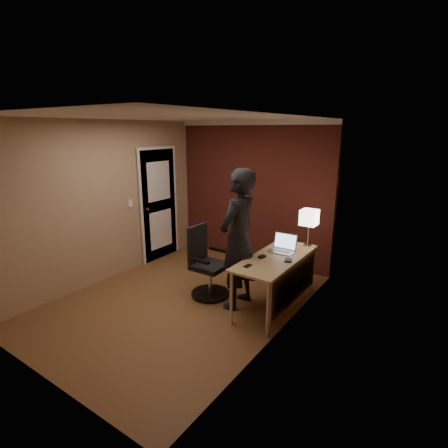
{
  "coord_description": "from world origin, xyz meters",
  "views": [
    {
      "loc": [
        3.04,
        -3.41,
        2.36
      ],
      "look_at": [
        0.35,
        0.55,
        1.05
      ],
      "focal_mm": 28.0,
      "sensor_mm": 36.0,
      "label": 1
    }
  ],
  "objects_px": {
    "desk_lamp": "(309,218)",
    "laptop": "(283,246)",
    "phone": "(248,266)",
    "wallet": "(288,260)",
    "office_chair": "(206,266)",
    "person": "(238,240)",
    "mouse": "(262,257)",
    "desk": "(281,267)"
  },
  "relations": [
    {
      "from": "desk",
      "to": "phone",
      "type": "distance_m",
      "value": 0.56
    },
    {
      "from": "wallet",
      "to": "person",
      "type": "relative_size",
      "value": 0.06
    },
    {
      "from": "desk_lamp",
      "to": "office_chair",
      "type": "relative_size",
      "value": 0.53
    },
    {
      "from": "laptop",
      "to": "person",
      "type": "xyz_separation_m",
      "value": [
        -0.43,
        -0.5,
        0.15
      ]
    },
    {
      "from": "laptop",
      "to": "wallet",
      "type": "relative_size",
      "value": 3.05
    },
    {
      "from": "mouse",
      "to": "laptop",
      "type": "bearing_deg",
      "value": 83.8
    },
    {
      "from": "desk_lamp",
      "to": "phone",
      "type": "relative_size",
      "value": 4.65
    },
    {
      "from": "mouse",
      "to": "wallet",
      "type": "distance_m",
      "value": 0.35
    },
    {
      "from": "desk_lamp",
      "to": "person",
      "type": "relative_size",
      "value": 0.28
    },
    {
      "from": "desk_lamp",
      "to": "wallet",
      "type": "height_order",
      "value": "desk_lamp"
    },
    {
      "from": "desk",
      "to": "wallet",
      "type": "height_order",
      "value": "wallet"
    },
    {
      "from": "desk",
      "to": "phone",
      "type": "height_order",
      "value": "phone"
    },
    {
      "from": "wallet",
      "to": "office_chair",
      "type": "bearing_deg",
      "value": -171.93
    },
    {
      "from": "desk",
      "to": "wallet",
      "type": "bearing_deg",
      "value": -24.85
    },
    {
      "from": "desk_lamp",
      "to": "laptop",
      "type": "xyz_separation_m",
      "value": [
        -0.2,
        -0.38,
        -0.35
      ]
    },
    {
      "from": "phone",
      "to": "office_chair",
      "type": "xyz_separation_m",
      "value": [
        -0.84,
        0.27,
        -0.29
      ]
    },
    {
      "from": "phone",
      "to": "person",
      "type": "bearing_deg",
      "value": 142.42
    },
    {
      "from": "wallet",
      "to": "mouse",
      "type": "bearing_deg",
      "value": -166.43
    },
    {
      "from": "phone",
      "to": "wallet",
      "type": "relative_size",
      "value": 1.05
    },
    {
      "from": "mouse",
      "to": "wallet",
      "type": "relative_size",
      "value": 0.91
    },
    {
      "from": "mouse",
      "to": "wallet",
      "type": "bearing_deg",
      "value": 22.72
    },
    {
      "from": "wallet",
      "to": "office_chair",
      "type": "relative_size",
      "value": 0.11
    },
    {
      "from": "office_chair",
      "to": "person",
      "type": "height_order",
      "value": "person"
    },
    {
      "from": "office_chair",
      "to": "laptop",
      "type": "bearing_deg",
      "value": 27.38
    },
    {
      "from": "desk_lamp",
      "to": "wallet",
      "type": "bearing_deg",
      "value": -88.17
    },
    {
      "from": "laptop",
      "to": "phone",
      "type": "distance_m",
      "value": 0.78
    },
    {
      "from": "person",
      "to": "phone",
      "type": "bearing_deg",
      "value": 48.17
    },
    {
      "from": "desk",
      "to": "laptop",
      "type": "distance_m",
      "value": 0.35
    },
    {
      "from": "person",
      "to": "mouse",
      "type": "bearing_deg",
      "value": 104.44
    },
    {
      "from": "mouse",
      "to": "office_chair",
      "type": "xyz_separation_m",
      "value": [
        -0.85,
        -0.09,
        -0.3
      ]
    },
    {
      "from": "office_chair",
      "to": "mouse",
      "type": "bearing_deg",
      "value": 5.84
    },
    {
      "from": "office_chair",
      "to": "person",
      "type": "relative_size",
      "value": 0.54
    },
    {
      "from": "desk_lamp",
      "to": "phone",
      "type": "distance_m",
      "value": 1.26
    },
    {
      "from": "laptop",
      "to": "desk",
      "type": "bearing_deg",
      "value": -70.82
    },
    {
      "from": "desk",
      "to": "person",
      "type": "distance_m",
      "value": 0.67
    },
    {
      "from": "mouse",
      "to": "phone",
      "type": "xyz_separation_m",
      "value": [
        -0.01,
        -0.35,
        -0.01
      ]
    },
    {
      "from": "laptop",
      "to": "office_chair",
      "type": "height_order",
      "value": "office_chair"
    },
    {
      "from": "desk_lamp",
      "to": "mouse",
      "type": "relative_size",
      "value": 5.35
    },
    {
      "from": "wallet",
      "to": "person",
      "type": "distance_m",
      "value": 0.7
    },
    {
      "from": "desk_lamp",
      "to": "laptop",
      "type": "distance_m",
      "value": 0.56
    },
    {
      "from": "desk",
      "to": "laptop",
      "type": "bearing_deg",
      "value": 109.18
    },
    {
      "from": "desk",
      "to": "phone",
      "type": "xyz_separation_m",
      "value": [
        -0.22,
        -0.49,
        0.13
      ]
    }
  ]
}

